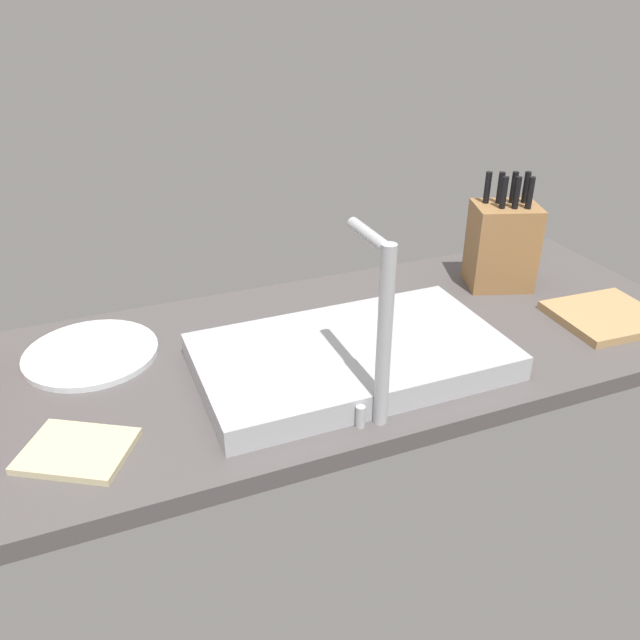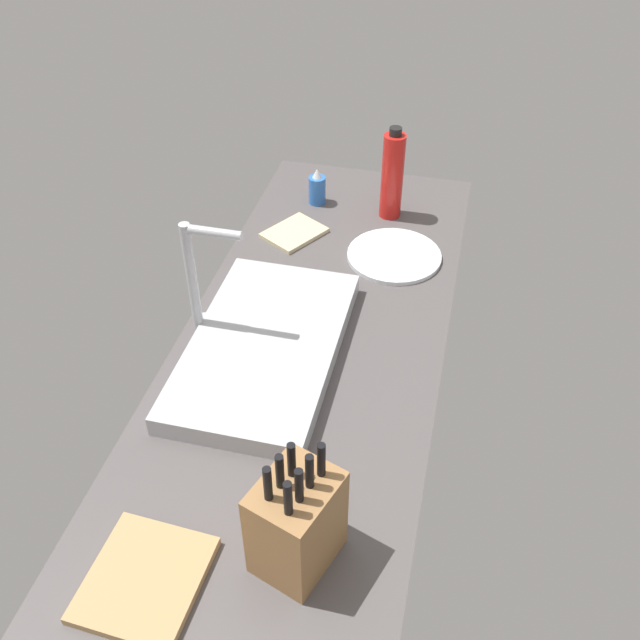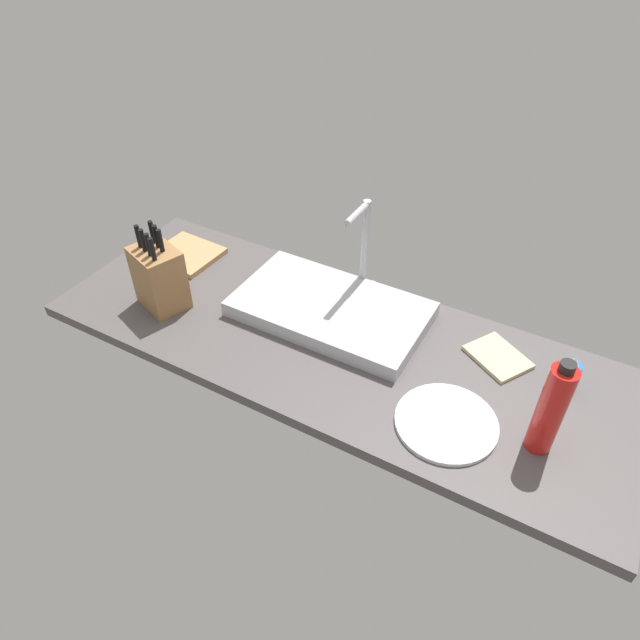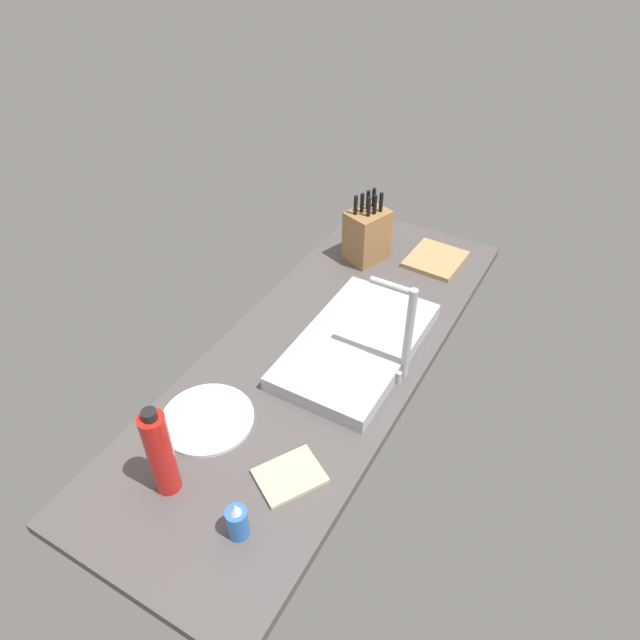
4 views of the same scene
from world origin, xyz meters
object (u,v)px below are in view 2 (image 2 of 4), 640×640
Objects in this scene: cutting_board at (145,579)px; water_bottle at (392,176)px; faucet at (197,276)px; soap_bottle at (317,189)px; sink_basin at (265,347)px; dish_towel at (294,233)px; knife_block at (296,522)px; dinner_plate at (394,256)px.

water_bottle is at bearing -9.77° from cutting_board.
cutting_board is at bearing 170.23° from water_bottle.
faucet is 2.80× the size of soap_bottle.
faucet is 72.39cm from water_bottle.
dish_towel is at bearing 7.52° from sink_basin.
faucet is 64.75cm from cutting_board.
faucet is 62.30cm from knife_block.
dinner_plate is (-22.98, -27.18, -4.17)cm from soap_bottle.
water_bottle reaches higher than sink_basin.
knife_block is 1.67× the size of dish_towel.
faucet reaches higher than soap_bottle.
faucet is 1.18× the size of knife_block.
sink_basin is 52.44cm from knife_block.
soap_bottle is at bearing 0.41° from cutting_board.
dinner_plate is (92.92, -2.39, -9.63)cm from knife_block.
soap_bottle is at bearing 31.16° from knife_block.
water_bottle is 1.08× the size of dinner_plate.
cutting_board is at bearing 176.62° from sink_basin.
soap_bottle is 0.44× the size of dinner_plate.
knife_block is 114.17cm from water_bottle.
cutting_board is (-58.63, 3.46, -1.53)cm from sink_basin.
cutting_board is 1.31× the size of dish_towel.
water_bottle reaches higher than cutting_board.
water_bottle reaches higher than soap_bottle.
faucet reaches higher than water_bottle.
faucet reaches higher than dinner_plate.
dinner_plate is at bearing -26.75° from sink_basin.
faucet is at bearing 80.64° from sink_basin.
faucet is 67.97cm from soap_bottle.
faucet reaches higher than sink_basin.
knife_block is 0.97× the size of water_bottle.
sink_basin is at bearing 164.77° from water_bottle.
dinner_plate is at bearing -167.43° from water_bottle.
cutting_board is 107.15cm from dinner_plate.
soap_bottle reaches higher than dinner_plate.
dish_towel is (108.32, 3.10, -0.30)cm from cutting_board.
knife_block is at bearing -65.34° from cutting_board.
knife_block is at bearing -144.39° from faucet.
soap_bottle is at bearing 49.79° from dinner_plate.
sink_basin reaches higher than cutting_board.
sink_basin is 1.81× the size of faucet.
dish_towel is (4.44, 29.37, 0.00)cm from dinner_plate.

